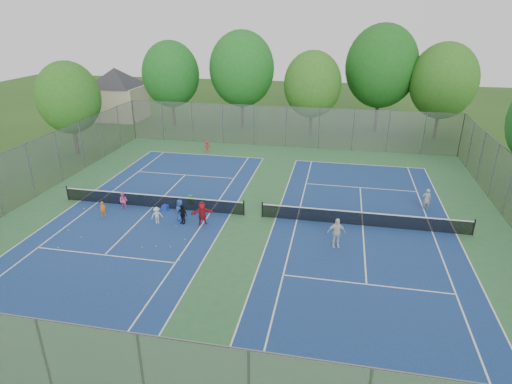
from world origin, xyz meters
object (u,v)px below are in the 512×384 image
net_left (152,201)px  instructor (426,199)px  ball_crate (165,208)px  ball_hopper (191,200)px  net_right (363,219)px

net_left → instructor: bearing=10.0°
ball_crate → ball_hopper: ball_hopper is taller
net_left → instructor: instructor is taller
instructor → ball_hopper: bearing=6.4°
ball_hopper → instructor: instructor is taller
net_left → net_right: bearing=0.0°
net_left → ball_hopper: net_left is taller
net_right → ball_crate: bearing=-179.1°
net_right → ball_crate: net_right is taller
instructor → net_right: bearing=36.1°
ball_hopper → instructor: bearing=7.7°
net_left → net_right: (14.00, 0.00, 0.00)m
net_right → instructor: (4.18, 3.19, 0.32)m
net_right → instructor: 5.27m
ball_hopper → instructor: 15.98m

